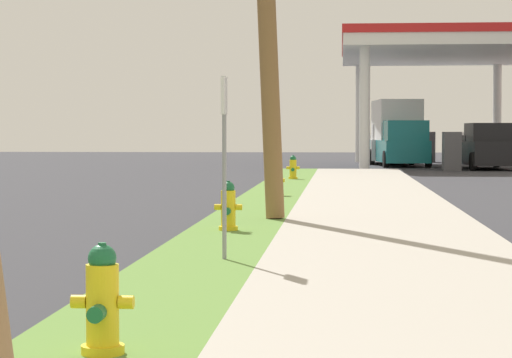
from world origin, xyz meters
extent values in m
cylinder|color=yellow|center=(0.75, 4.39, 0.15)|extent=(0.29, 0.29, 0.06)
cylinder|color=yellow|center=(0.75, 4.39, 0.42)|extent=(0.22, 0.22, 0.60)
sphere|color=#196038|center=(0.75, 4.39, 0.76)|extent=(0.19, 0.19, 0.19)
cylinder|color=#196038|center=(0.75, 4.39, 0.84)|extent=(0.06, 0.06, 0.05)
cylinder|color=yellow|center=(0.59, 4.39, 0.47)|extent=(0.10, 0.09, 0.09)
cylinder|color=yellow|center=(0.91, 4.39, 0.47)|extent=(0.10, 0.09, 0.09)
cylinder|color=#196038|center=(0.75, 4.22, 0.42)|extent=(0.11, 0.12, 0.11)
cylinder|color=yellow|center=(0.64, 13.26, 0.15)|extent=(0.29, 0.29, 0.06)
cylinder|color=yellow|center=(0.64, 13.26, 0.42)|extent=(0.22, 0.22, 0.60)
sphere|color=#196038|center=(0.64, 13.26, 0.76)|extent=(0.19, 0.19, 0.19)
cylinder|color=#196038|center=(0.64, 13.26, 0.84)|extent=(0.06, 0.06, 0.05)
cylinder|color=yellow|center=(0.48, 13.26, 0.47)|extent=(0.10, 0.09, 0.09)
cylinder|color=yellow|center=(0.80, 13.26, 0.47)|extent=(0.10, 0.09, 0.09)
cylinder|color=#196038|center=(0.64, 13.09, 0.42)|extent=(0.11, 0.12, 0.11)
cylinder|color=yellow|center=(0.81, 22.08, 0.15)|extent=(0.29, 0.29, 0.06)
cylinder|color=yellow|center=(0.81, 22.08, 0.42)|extent=(0.22, 0.22, 0.60)
sphere|color=#196038|center=(0.81, 22.08, 0.76)|extent=(0.19, 0.19, 0.19)
cylinder|color=#196038|center=(0.81, 22.08, 0.84)|extent=(0.06, 0.06, 0.05)
cylinder|color=yellow|center=(0.65, 22.08, 0.47)|extent=(0.10, 0.09, 0.09)
cylinder|color=yellow|center=(0.97, 22.08, 0.47)|extent=(0.10, 0.09, 0.09)
cylinder|color=#196038|center=(0.81, 21.91, 0.42)|extent=(0.11, 0.12, 0.11)
cylinder|color=yellow|center=(0.82, 30.68, 0.15)|extent=(0.29, 0.29, 0.06)
cylinder|color=yellow|center=(0.82, 30.68, 0.42)|extent=(0.22, 0.22, 0.60)
sphere|color=#196038|center=(0.82, 30.68, 0.76)|extent=(0.19, 0.19, 0.19)
cylinder|color=#196038|center=(0.82, 30.68, 0.84)|extent=(0.06, 0.06, 0.05)
cylinder|color=yellow|center=(0.66, 30.68, 0.47)|extent=(0.10, 0.09, 0.09)
cylinder|color=yellow|center=(0.98, 30.68, 0.47)|extent=(0.10, 0.09, 0.09)
cylinder|color=#196038|center=(0.82, 30.51, 0.42)|extent=(0.11, 0.12, 0.11)
cylinder|color=gray|center=(0.98, 9.67, 1.17)|extent=(0.05, 0.05, 2.10)
cube|color=white|center=(0.98, 9.67, 2.02)|extent=(0.04, 0.36, 0.44)
cylinder|color=silver|center=(3.30, 41.61, 2.57)|extent=(0.44, 0.44, 5.13)
cylinder|color=silver|center=(3.30, 53.69, 2.57)|extent=(0.44, 0.44, 5.13)
cylinder|color=silver|center=(10.47, 53.69, 2.57)|extent=(0.44, 0.44, 5.13)
cube|color=white|center=(6.89, 47.65, 5.38)|extent=(8.97, 13.89, 0.50)
cube|color=red|center=(6.89, 47.65, 5.81)|extent=(9.07, 13.99, 0.36)
cube|color=#47474C|center=(6.89, 41.61, 0.80)|extent=(0.70, 1.10, 1.60)
cube|color=#47474C|center=(6.89, 53.69, 0.80)|extent=(0.70, 1.10, 1.60)
cube|color=white|center=(9.01, 54.65, 0.59)|extent=(1.87, 4.52, 0.85)
cube|color=white|center=(9.01, 54.43, 1.29)|extent=(1.63, 2.04, 0.56)
cylinder|color=black|center=(8.13, 56.34, 0.30)|extent=(0.23, 0.60, 0.60)
cylinder|color=black|center=(9.85, 56.36, 0.30)|extent=(0.23, 0.60, 0.60)
cylinder|color=black|center=(8.17, 52.94, 0.30)|extent=(0.23, 0.60, 0.60)
cylinder|color=black|center=(9.89, 52.96, 0.30)|extent=(0.23, 0.60, 0.60)
cube|color=#197075|center=(5.03, 47.53, 0.71)|extent=(2.55, 6.55, 1.00)
cube|color=white|center=(4.97, 48.29, 2.16)|extent=(2.30, 4.12, 1.90)
cube|color=#197075|center=(5.21, 45.49, 1.66)|extent=(2.01, 2.20, 0.90)
cylinder|color=black|center=(6.21, 44.97, 0.38)|extent=(0.29, 0.78, 0.76)
cylinder|color=black|center=(4.32, 44.80, 0.38)|extent=(0.29, 0.78, 0.76)
cylinder|color=black|center=(5.75, 50.25, 0.38)|extent=(0.29, 0.78, 0.76)
cylinder|color=black|center=(3.85, 50.08, 0.38)|extent=(0.29, 0.78, 0.76)
cube|color=#BCBCC1|center=(4.79, 50.91, 0.71)|extent=(2.02, 5.41, 1.00)
cube|color=#BCBCC1|center=(4.78, 49.94, 1.59)|extent=(1.85, 2.06, 0.76)
cube|color=#BCBCC1|center=(4.79, 52.10, 1.33)|extent=(1.89, 2.92, 0.24)
cylinder|color=black|center=(5.73, 48.76, 0.38)|extent=(0.22, 0.76, 0.76)
cylinder|color=black|center=(3.83, 48.77, 0.38)|extent=(0.22, 0.76, 0.76)
cylinder|color=black|center=(5.75, 53.06, 0.38)|extent=(0.22, 0.76, 0.76)
cylinder|color=black|center=(3.85, 53.07, 0.38)|extent=(0.22, 0.76, 0.76)
cube|color=black|center=(8.53, 43.59, 0.71)|extent=(2.39, 5.53, 1.00)
cube|color=black|center=(8.60, 42.62, 1.59)|extent=(1.98, 2.18, 0.76)
cube|color=black|center=(8.44, 44.78, 1.33)|extent=(2.09, 3.04, 0.24)
cylinder|color=black|center=(7.74, 41.38, 0.38)|extent=(0.27, 0.77, 0.76)
cylinder|color=black|center=(9.32, 45.81, 0.38)|extent=(0.27, 0.77, 0.76)
cylinder|color=black|center=(7.42, 45.67, 0.38)|extent=(0.27, 0.77, 0.76)
camera|label=1|loc=(2.34, -2.49, 1.60)|focal=74.12mm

